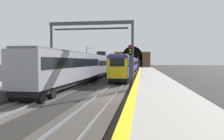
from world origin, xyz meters
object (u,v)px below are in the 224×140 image
Objects in this scene: train_main_approaching at (132,64)px; train_adjacent_platform at (90,66)px; catenary_mast_near at (87,59)px; railway_signal_far at (140,61)px; railway_signal_mid at (138,62)px; overhead_signal_gantry at (91,38)px; railway_signal_near at (130,63)px.

train_adjacent_platform reaches higher than train_main_approaching.
train_main_approaching is 14.09m from catenary_mast_near.
train_main_approaching is 15.42× the size of railway_signal_far.
catenary_mast_near reaches higher than railway_signal_mid.
overhead_signal_gantry reaches higher than train_adjacent_platform.
railway_signal_far is at bearing -180.00° from railway_signal_near.
catenary_mast_near is at bearing -158.75° from railway_signal_near.
train_adjacent_platform is at bearing -13.33° from railway_signal_mid.
railway_signal_far reaches higher than railway_signal_near.
railway_signal_far is at bearing 177.91° from train_main_approaching.
railway_signal_near is 1.01× the size of railway_signal_mid.
catenary_mast_near reaches higher than railway_signal_near.
train_adjacent_platform is at bearing -5.14° from railway_signal_far.
railway_signal_near is at bearing 2.74° from train_main_approaching.
train_main_approaching is 10.43× the size of catenary_mast_near.
train_adjacent_platform is 7.73× the size of railway_signal_far.
catenary_mast_near is at bearing -60.17° from train_main_approaching.
train_adjacent_platform is 8.08× the size of railway_signal_near.
railway_signal_near is at bearing -146.24° from train_adjacent_platform.
overhead_signal_gantry is 1.29× the size of catenary_mast_near.
railway_signal_near reaches higher than railway_signal_mid.
railway_signal_mid is 0.95× the size of railway_signal_far.
train_adjacent_platform is 13.03m from railway_signal_near.
catenary_mast_near is (-52.70, 14.06, 0.78)m from railway_signal_far.
catenary_mast_near is at bearing -72.70° from railway_signal_mid.
catenary_mast_near is at bearing 16.86° from train_adjacent_platform.
catenary_mast_near reaches higher than train_adjacent_platform.
overhead_signal_gantry is at bearing -2.90° from railway_signal_far.
catenary_mast_near is (-6.92, 12.19, 1.49)m from train_main_approaching.
catenary_mast_near is at bearing -14.94° from railway_signal_far.
railway_signal_far is at bearing -3.93° from train_adjacent_platform.
overhead_signal_gantry is at bearing -6.45° from railway_signal_mid.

